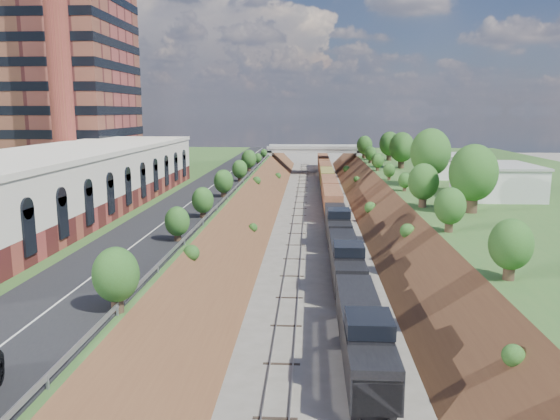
% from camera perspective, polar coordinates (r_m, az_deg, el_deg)
% --- Properties ---
extents(platform_left, '(44.00, 180.00, 5.00)m').
position_cam_1_polar(platform_left, '(87.82, -18.31, 0.85)').
color(platform_left, '#355F27').
rests_on(platform_left, ground).
extents(platform_right, '(44.00, 180.00, 5.00)m').
position_cam_1_polar(platform_right, '(88.47, 25.66, 0.42)').
color(platform_right, '#355F27').
rests_on(platform_right, ground).
extents(embankment_left, '(10.00, 180.00, 10.00)m').
position_cam_1_polar(embankment_left, '(82.81, -3.89, -0.95)').
color(embankment_left, brown).
rests_on(embankment_left, ground).
extents(embankment_right, '(10.00, 180.00, 10.00)m').
position_cam_1_polar(embankment_right, '(83.04, 11.36, -1.10)').
color(embankment_right, brown).
rests_on(embankment_right, ground).
extents(rail_left_track, '(1.58, 180.00, 0.18)m').
position_cam_1_polar(rail_left_track, '(82.19, 1.93, -0.96)').
color(rail_left_track, gray).
rests_on(rail_left_track, ground).
extents(rail_right_track, '(1.58, 180.00, 0.18)m').
position_cam_1_polar(rail_right_track, '(82.24, 5.56, -0.99)').
color(rail_right_track, gray).
rests_on(rail_right_track, ground).
extents(road, '(8.00, 180.00, 0.10)m').
position_cam_1_polar(road, '(82.65, -7.03, 2.52)').
color(road, black).
rests_on(road, platform_left).
extents(guardrail, '(0.10, 171.00, 0.70)m').
position_cam_1_polar(guardrail, '(81.77, -4.23, 2.84)').
color(guardrail, '#99999E').
rests_on(guardrail, platform_left).
extents(commercial_building, '(14.30, 62.30, 7.00)m').
position_cam_1_polar(commercial_building, '(65.02, -21.52, 2.86)').
color(commercial_building, maroon).
rests_on(commercial_building, platform_left).
extents(highrise_tower, '(22.00, 22.00, 53.90)m').
position_cam_1_polar(highrise_tower, '(103.52, -22.76, 18.85)').
color(highrise_tower, brown).
rests_on(highrise_tower, platform_left).
extents(smokestack, '(3.20, 3.20, 40.00)m').
position_cam_1_polar(smokestack, '(84.74, -22.17, 15.58)').
color(smokestack, maroon).
rests_on(smokestack, platform_left).
extents(overpass, '(24.50, 8.30, 7.40)m').
position_cam_1_polar(overpass, '(143.03, 3.56, 5.78)').
color(overpass, gray).
rests_on(overpass, ground).
extents(white_building_near, '(9.00, 12.00, 4.00)m').
position_cam_1_polar(white_building_near, '(77.11, 21.62, 2.78)').
color(white_building_near, silver).
rests_on(white_building_near, platform_right).
extents(white_building_far, '(8.00, 10.00, 3.60)m').
position_cam_1_polar(white_building_far, '(98.00, 17.33, 4.37)').
color(white_building_far, silver).
rests_on(white_building_far, platform_right).
extents(tree_right_large, '(5.25, 5.25, 7.61)m').
position_cam_1_polar(tree_right_large, '(63.53, 19.56, 3.62)').
color(tree_right_large, '#473323').
rests_on(tree_right_large, platform_right).
extents(tree_left_crest, '(2.45, 2.45, 3.55)m').
position_cam_1_polar(tree_left_crest, '(43.01, -11.61, -2.09)').
color(tree_left_crest, '#473323').
rests_on(tree_left_crest, platform_left).
extents(freight_train, '(2.71, 139.26, 4.55)m').
position_cam_1_polar(freight_train, '(98.98, 5.18, 2.29)').
color(freight_train, black).
rests_on(freight_train, ground).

